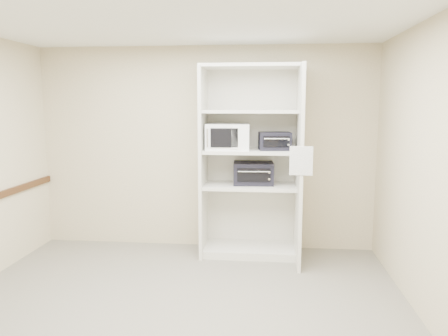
# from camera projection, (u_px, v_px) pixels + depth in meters

# --- Properties ---
(floor) EXTENTS (4.50, 4.00, 0.01)m
(floor) POSITION_uv_depth(u_px,v_px,m) (176.00, 312.00, 4.10)
(floor) COLOR #615B52
(floor) RESTS_ON ground
(ceiling) EXTENTS (4.50, 4.00, 0.01)m
(ceiling) POSITION_uv_depth(u_px,v_px,m) (171.00, 14.00, 3.71)
(ceiling) COLOR white
(wall_back) EXTENTS (4.50, 0.02, 2.70)m
(wall_back) POSITION_uv_depth(u_px,v_px,m) (205.00, 148.00, 5.88)
(wall_back) COLOR beige
(wall_back) RESTS_ON ground
(wall_front) EXTENTS (4.50, 0.02, 2.70)m
(wall_front) POSITION_uv_depth(u_px,v_px,m) (77.00, 239.00, 1.94)
(wall_front) COLOR beige
(wall_front) RESTS_ON ground
(wall_right) EXTENTS (0.02, 4.00, 2.70)m
(wall_right) POSITION_uv_depth(u_px,v_px,m) (435.00, 175.00, 3.68)
(wall_right) COLOR beige
(wall_right) RESTS_ON ground
(shelving_unit) EXTENTS (1.24, 0.92, 2.42)m
(shelving_unit) POSITION_uv_depth(u_px,v_px,m) (254.00, 168.00, 5.55)
(shelving_unit) COLOR beige
(shelving_unit) RESTS_ON floor
(microwave) EXTENTS (0.56, 0.44, 0.33)m
(microwave) POSITION_uv_depth(u_px,v_px,m) (228.00, 137.00, 5.52)
(microwave) COLOR white
(microwave) RESTS_ON shelving_unit
(toaster_oven_upper) EXTENTS (0.42, 0.34, 0.22)m
(toaster_oven_upper) POSITION_uv_depth(u_px,v_px,m) (275.00, 141.00, 5.46)
(toaster_oven_upper) COLOR black
(toaster_oven_upper) RESTS_ON shelving_unit
(toaster_oven_lower) EXTENTS (0.53, 0.41, 0.28)m
(toaster_oven_lower) POSITION_uv_depth(u_px,v_px,m) (253.00, 173.00, 5.61)
(toaster_oven_lower) COLOR black
(toaster_oven_lower) RESTS_ON shelving_unit
(paper_sign) EXTENTS (0.25, 0.03, 0.32)m
(paper_sign) POSITION_uv_depth(u_px,v_px,m) (301.00, 161.00, 4.85)
(paper_sign) COLOR white
(paper_sign) RESTS_ON shelving_unit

